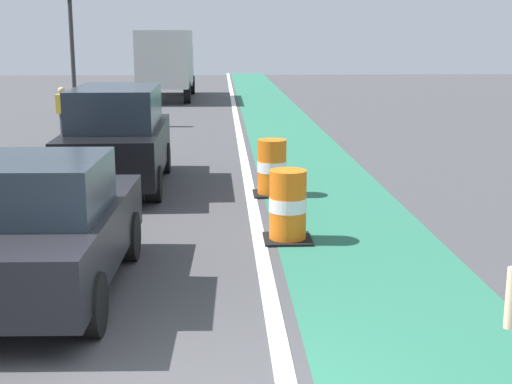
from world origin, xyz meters
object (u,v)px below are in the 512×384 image
Objects in this scene: traffic_barrel_front at (288,206)px; pedestrian_crossing at (63,113)px; traffic_barrel_mid at (272,168)px; parked_suv_second at (118,137)px; traffic_light_corner at (71,21)px; delivery_truck_down_block at (167,60)px; parked_sedan_nearest at (39,228)px.

pedestrian_crossing is at bearing 118.49° from traffic_barrel_front.
parked_suv_second is at bearing 162.91° from traffic_barrel_mid.
parked_suv_second is 5.16m from traffic_barrel_front.
traffic_light_corner is (-5.92, 14.03, 2.97)m from traffic_barrel_front.
traffic_barrel_front is at bearing -81.69° from delivery_truck_down_block.
parked_suv_second is at bearing -74.16° from traffic_light_corner.
traffic_light_corner is (-2.76, 16.18, 2.67)m from parked_sedan_nearest.
delivery_truck_down_block is (-0.44, 20.17, 0.81)m from parked_suv_second.
traffic_barrel_mid is (-0.02, 3.14, 0.00)m from traffic_barrel_front.
traffic_light_corner reaches higher than parked_sedan_nearest.
traffic_light_corner is (-5.91, 10.88, 2.97)m from traffic_barrel_mid.
parked_suv_second is at bearing -68.33° from pedestrian_crossing.
delivery_truck_down_block is at bearing 98.31° from traffic_barrel_front.
delivery_truck_down_block reaches higher than parked_suv_second.
delivery_truck_down_block is (-3.54, 24.27, 1.31)m from traffic_barrel_front.
traffic_barrel_front is 15.52m from traffic_light_corner.
delivery_truck_down_block is at bearing 90.83° from parked_sedan_nearest.
parked_suv_second is 0.61× the size of delivery_truck_down_block.
parked_sedan_nearest is 0.81× the size of traffic_light_corner.
parked_suv_second reaches higher than traffic_barrel_front.
traffic_barrel_front is at bearing 34.24° from parked_sedan_nearest.
parked_suv_second is 6.53m from pedestrian_crossing.
traffic_barrel_mid is at bearing -61.52° from traffic_light_corner.
parked_suv_second is at bearing -88.75° from delivery_truck_down_block.
parked_suv_second is 3.27m from traffic_barrel_mid.
parked_suv_second is 0.91× the size of traffic_light_corner.
traffic_barrel_mid is 0.14× the size of delivery_truck_down_block.
delivery_truck_down_block is 10.64m from traffic_light_corner.
parked_sedan_nearest is 3.84m from traffic_barrel_front.
parked_sedan_nearest is 3.81× the size of traffic_barrel_mid.
parked_sedan_nearest is 12.53m from pedestrian_crossing.
traffic_barrel_mid is at bearing 90.32° from traffic_barrel_front.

